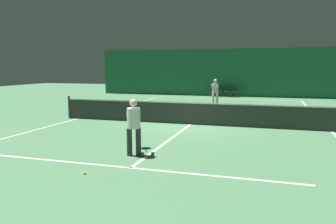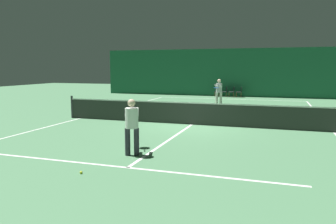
{
  "view_description": "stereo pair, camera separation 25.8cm",
  "coord_description": "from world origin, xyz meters",
  "views": [
    {
      "loc": [
        3.1,
        -13.48,
        2.42
      ],
      "look_at": [
        -0.15,
        -2.82,
        0.9
      ],
      "focal_mm": 35.0,
      "sensor_mm": 36.0,
      "label": 1
    },
    {
      "loc": [
        3.34,
        -13.4,
        2.42
      ],
      "look_at": [
        -0.15,
        -2.82,
        0.9
      ],
      "focal_mm": 35.0,
      "sensor_mm": 36.0,
      "label": 2
    }
  ],
  "objects": [
    {
      "name": "court_line_centre",
      "position": [
        0.0,
        0.0,
        0.0
      ],
      "size": [
        0.1,
        12.8,
        0.0
      ],
      "color": "white",
      "rests_on": "ground"
    },
    {
      "name": "courtside_chair_0",
      "position": [
        -1.23,
        13.77,
        0.49
      ],
      "size": [
        0.44,
        0.44,
        0.84
      ],
      "rotation": [
        0.0,
        0.0,
        -1.57
      ],
      "color": "brown",
      "rests_on": "ground"
    },
    {
      "name": "player_near",
      "position": [
        -0.39,
        -5.28,
        0.91
      ],
      "size": [
        0.82,
        1.34,
        1.57
      ],
      "rotation": [
        0.0,
        0.0,
        1.97
      ],
      "color": "#2D2D38",
      "rests_on": "ground"
    },
    {
      "name": "backdrop_curtain",
      "position": [
        0.0,
        14.32,
        1.99
      ],
      "size": [
        23.0,
        0.12,
        3.97
      ],
      "color": "#1E5B3D",
      "rests_on": "ground"
    },
    {
      "name": "courtside_chair_3",
      "position": [
        0.56,
        13.77,
        0.49
      ],
      "size": [
        0.44,
        0.44,
        0.84
      ],
      "rotation": [
        0.0,
        0.0,
        -1.57
      ],
      "color": "brown",
      "rests_on": "ground"
    },
    {
      "name": "courtside_chair_2",
      "position": [
        -0.04,
        13.77,
        0.49
      ],
      "size": [
        0.44,
        0.44,
        0.84
      ],
      "rotation": [
        0.0,
        0.0,
        -1.57
      ],
      "color": "brown",
      "rests_on": "ground"
    },
    {
      "name": "court_line_sideline_left",
      "position": [
        -5.5,
        0.0,
        0.0
      ],
      "size": [
        0.1,
        23.8,
        0.0
      ],
      "color": "white",
      "rests_on": "ground"
    },
    {
      "name": "courtside_chair_1",
      "position": [
        -0.64,
        13.77,
        0.49
      ],
      "size": [
        0.44,
        0.44,
        0.84
      ],
      "rotation": [
        0.0,
        0.0,
        -1.57
      ],
      "color": "brown",
      "rests_on": "ground"
    },
    {
      "name": "court_line_baseline_far",
      "position": [
        0.0,
        11.9,
        0.0
      ],
      "size": [
        11.0,
        0.1,
        0.0
      ],
      "color": "white",
      "rests_on": "ground"
    },
    {
      "name": "court_line_service_far",
      "position": [
        0.0,
        6.4,
        0.0
      ],
      "size": [
        8.25,
        0.1,
        0.0
      ],
      "color": "white",
      "rests_on": "ground"
    },
    {
      "name": "player_far",
      "position": [
        -0.12,
        7.49,
        0.98
      ],
      "size": [
        0.42,
        1.36,
        1.68
      ],
      "rotation": [
        0.0,
        0.0,
        -1.58
      ],
      "color": "beige",
      "rests_on": "ground"
    },
    {
      "name": "tennis_net",
      "position": [
        0.0,
        0.0,
        0.51
      ],
      "size": [
        12.0,
        0.1,
        1.07
      ],
      "color": "#2D332D",
      "rests_on": "ground"
    },
    {
      "name": "court_line_sideline_right",
      "position": [
        5.5,
        0.0,
        0.0
      ],
      "size": [
        0.1,
        23.8,
        0.0
      ],
      "color": "white",
      "rests_on": "ground"
    },
    {
      "name": "ground_plane",
      "position": [
        0.0,
        0.0,
        0.0
      ],
      "size": [
        60.0,
        60.0,
        0.0
      ],
      "primitive_type": "plane",
      "color": "#4C7F56"
    },
    {
      "name": "court_line_service_near",
      "position": [
        0.0,
        -6.4,
        0.0
      ],
      "size": [
        8.25,
        0.1,
        0.0
      ],
      "color": "white",
      "rests_on": "ground"
    },
    {
      "name": "tennis_ball",
      "position": [
        -0.82,
        -7.15,
        0.03
      ],
      "size": [
        0.07,
        0.07,
        0.07
      ],
      "color": "#D1DB33",
      "rests_on": "ground"
    }
  ]
}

